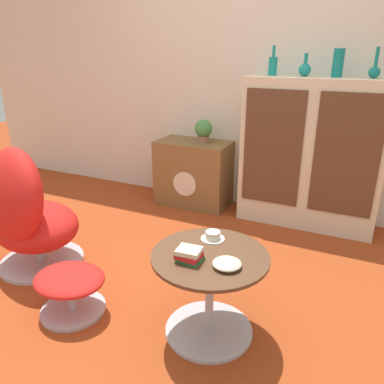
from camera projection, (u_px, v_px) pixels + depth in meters
name	position (u px, v px, depth m)	size (l,w,h in m)	color
ground_plane	(156.00, 298.00, 2.33)	(12.00, 12.00, 0.00)	#9E3D19
wall_back	(249.00, 67.00, 3.32)	(6.40, 0.06, 2.60)	silver
sideboard	(311.00, 154.00, 3.12)	(1.13, 0.37, 1.25)	beige
tv_console	(194.00, 173.00, 3.65)	(0.70, 0.40, 0.63)	brown
egg_chair	(26.00, 213.00, 2.53)	(0.80, 0.76, 0.89)	#B7B7BC
ottoman	(70.00, 285.00, 2.15)	(0.42, 0.38, 0.26)	#B7B7BC
coffee_table	(210.00, 288.00, 1.95)	(0.60, 0.60, 0.48)	#B7B7BC
vase_leftmost	(273.00, 65.00, 3.03)	(0.07, 0.07, 0.23)	teal
vase_inner_left	(305.00, 69.00, 2.93)	(0.10, 0.10, 0.17)	teal
vase_inner_right	(338.00, 63.00, 2.82)	(0.08, 0.08, 0.21)	#147A75
vase_rightmost	(375.00, 70.00, 2.73)	(0.08, 0.08, 0.22)	#147A75
potted_plant	(203.00, 130.00, 3.46)	(0.16, 0.16, 0.21)	#996B4C
teacup	(213.00, 236.00, 2.03)	(0.13, 0.13, 0.05)	silver
book_stack	(189.00, 255.00, 1.81)	(0.13, 0.11, 0.07)	#237038
bowl	(227.00, 264.00, 1.77)	(0.14, 0.14, 0.04)	beige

